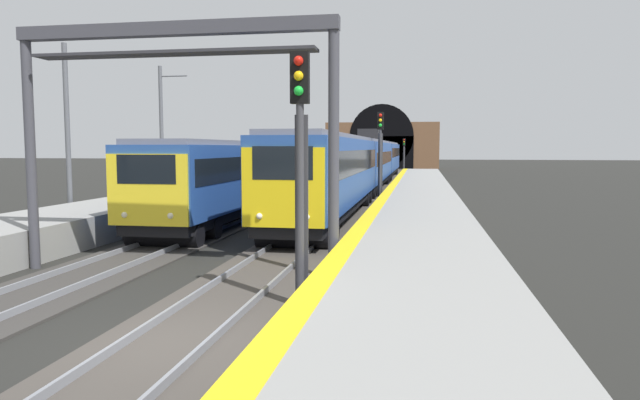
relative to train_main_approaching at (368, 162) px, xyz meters
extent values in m
plane|color=black|center=(-37.14, 0.00, -2.30)|extent=(320.00, 320.00, 0.00)
cube|color=gray|center=(-37.14, -4.12, -1.77)|extent=(112.00, 3.80, 1.07)
cube|color=yellow|center=(-37.14, -2.47, -1.23)|extent=(112.00, 0.50, 0.01)
cube|color=#423D38|center=(-37.14, 0.00, -2.27)|extent=(160.00, 2.84, 0.06)
cube|color=gray|center=(-37.14, 0.72, -2.17)|extent=(160.00, 0.07, 0.15)
cube|color=gray|center=(-37.14, -0.72, -2.17)|extent=(160.00, 0.07, 0.15)
cube|color=#264C99|center=(-19.42, 0.00, 0.07)|extent=(18.94, 2.75, 2.88)
cube|color=black|center=(-19.42, 0.00, 0.48)|extent=(18.18, 2.78, 1.04)
cube|color=slate|center=(-19.42, 0.00, 1.61)|extent=(18.37, 2.34, 0.20)
cube|color=black|center=(-19.42, 0.00, -1.55)|extent=(18.56, 2.42, 0.49)
cylinder|color=black|center=(-27.46, 0.00, -1.86)|extent=(0.88, 2.52, 0.88)
cylinder|color=black|center=(-25.66, 0.00, -1.86)|extent=(0.88, 2.52, 0.88)
cylinder|color=black|center=(-13.18, 0.00, -1.86)|extent=(0.88, 2.52, 0.88)
cylinder|color=black|center=(-11.38, 0.00, -1.86)|extent=(0.88, 2.52, 0.88)
cube|color=yellow|center=(-28.93, 0.00, -0.12)|extent=(0.12, 2.63, 2.50)
cube|color=black|center=(-28.98, 0.00, 0.65)|extent=(0.04, 1.92, 1.04)
sphere|color=#F2EACC|center=(-28.99, -0.76, -1.02)|extent=(0.20, 0.20, 0.20)
sphere|color=#F2EACC|center=(-28.99, 0.75, -1.02)|extent=(0.20, 0.20, 0.20)
cube|color=#264C99|center=(0.15, 0.00, 0.07)|extent=(18.94, 2.75, 2.88)
cube|color=black|center=(0.15, 0.00, 0.32)|extent=(18.18, 2.78, 0.95)
cube|color=slate|center=(0.15, 0.00, 1.61)|extent=(18.37, 2.34, 0.20)
cube|color=black|center=(0.15, 0.00, -1.55)|extent=(18.56, 2.42, 0.49)
cylinder|color=black|center=(-8.33, 0.00, -1.86)|extent=(0.88, 2.52, 0.88)
cylinder|color=black|center=(-6.53, 0.00, -1.86)|extent=(0.88, 2.52, 0.88)
cylinder|color=black|center=(6.83, 0.00, -1.86)|extent=(0.88, 2.52, 0.88)
cylinder|color=black|center=(8.63, 0.00, -1.86)|extent=(0.88, 2.52, 0.88)
cube|color=#264C99|center=(19.72, 0.00, 0.07)|extent=(18.94, 2.75, 2.88)
cube|color=black|center=(19.72, 0.00, 0.59)|extent=(18.18, 2.78, 0.95)
cube|color=slate|center=(19.72, 0.00, 1.61)|extent=(18.37, 2.34, 0.20)
cube|color=black|center=(19.72, 0.00, -1.55)|extent=(18.56, 2.42, 0.49)
cylinder|color=black|center=(11.33, 0.00, -1.86)|extent=(0.88, 2.52, 0.88)
cylinder|color=black|center=(13.13, 0.00, -1.86)|extent=(0.88, 2.52, 0.88)
cylinder|color=black|center=(26.31, 0.00, -1.86)|extent=(0.88, 2.52, 0.88)
cylinder|color=black|center=(28.11, 0.00, -1.86)|extent=(0.88, 2.52, 0.88)
cube|color=black|center=(0.15, 0.00, 2.16)|extent=(1.30, 1.65, 0.90)
cube|color=#264C99|center=(-18.99, 4.53, -0.09)|extent=(20.12, 3.06, 2.61)
cube|color=black|center=(-18.99, 4.53, 0.28)|extent=(19.32, 3.08, 0.93)
cube|color=slate|center=(-18.99, 4.53, 1.31)|extent=(19.52, 2.62, 0.20)
cube|color=black|center=(-18.99, 4.53, -1.57)|extent=(19.72, 2.71, 0.48)
cylinder|color=black|center=(-27.93, 4.45, -1.88)|extent=(0.88, 2.65, 0.85)
cylinder|color=black|center=(-26.13, 4.47, -1.88)|extent=(0.88, 2.65, 0.85)
cylinder|color=black|center=(-11.85, 4.60, -1.88)|extent=(0.88, 2.65, 0.85)
cylinder|color=black|center=(-10.05, 4.62, -1.88)|extent=(0.88, 2.65, 0.85)
cube|color=yellow|center=(-29.08, 4.44, -0.24)|extent=(0.15, 2.75, 2.32)
cube|color=black|center=(-29.13, 4.44, 0.43)|extent=(0.06, 2.01, 0.94)
sphere|color=#F2EACC|center=(-29.13, 3.65, -1.05)|extent=(0.20, 0.20, 0.20)
sphere|color=#F2EACC|center=(-29.15, 5.23, -1.05)|extent=(0.20, 0.20, 0.20)
cube|color=#264C99|center=(1.60, 4.53, -0.09)|extent=(20.12, 3.06, 2.61)
cube|color=black|center=(1.60, 4.53, 0.19)|extent=(19.32, 3.08, 0.94)
cube|color=slate|center=(1.60, 4.53, 1.31)|extent=(19.52, 2.62, 0.20)
cube|color=black|center=(1.60, 4.53, -1.57)|extent=(19.72, 2.71, 0.48)
cylinder|color=black|center=(-6.96, 4.45, -1.88)|extent=(0.88, 2.65, 0.85)
cylinder|color=black|center=(-5.16, 4.47, -1.88)|extent=(0.88, 2.65, 0.85)
cylinder|color=black|center=(8.37, 4.60, -1.88)|extent=(0.88, 2.65, 0.85)
cylinder|color=black|center=(10.16, 4.61, -1.88)|extent=(0.88, 2.65, 0.85)
cube|color=#264C99|center=(22.19, 4.53, -0.09)|extent=(20.12, 3.06, 2.61)
cube|color=black|center=(22.19, 4.53, 0.22)|extent=(19.32, 3.08, 0.84)
cube|color=slate|center=(22.19, 4.53, 1.31)|extent=(19.52, 2.62, 0.20)
cube|color=black|center=(22.19, 4.53, -1.57)|extent=(19.72, 2.71, 0.48)
cylinder|color=black|center=(13.05, 4.45, -1.88)|extent=(0.88, 2.65, 0.85)
cylinder|color=black|center=(14.85, 4.47, -1.88)|extent=(0.88, 2.65, 0.85)
cylinder|color=black|center=(29.53, 4.60, -1.88)|extent=(0.88, 2.65, 0.85)
cylinder|color=black|center=(31.33, 4.62, -1.88)|extent=(0.88, 2.65, 0.85)
cube|color=black|center=(1.60, 4.53, 1.86)|extent=(1.32, 1.73, 0.90)
cylinder|color=#38383D|center=(-34.59, -1.75, -0.14)|extent=(0.16, 0.16, 4.32)
cube|color=black|center=(-34.59, -1.75, 2.54)|extent=(0.20, 0.38, 1.05)
cube|color=#38383D|center=(-34.45, -1.75, -0.14)|extent=(0.04, 0.28, 3.89)
sphere|color=red|center=(-34.72, -1.75, 2.87)|extent=(0.20, 0.20, 0.20)
sphere|color=yellow|center=(-34.72, -1.75, 2.57)|extent=(0.20, 0.20, 0.20)
sphere|color=green|center=(-34.72, -1.75, 2.27)|extent=(0.20, 0.20, 0.20)
cylinder|color=#38383D|center=(-11.08, -1.75, -0.04)|extent=(0.16, 0.16, 4.52)
cube|color=black|center=(-11.08, -1.75, 2.74)|extent=(0.20, 0.38, 1.05)
cube|color=#38383D|center=(-10.94, -1.75, -0.04)|extent=(0.04, 0.28, 4.06)
sphere|color=red|center=(-11.21, -1.75, 3.06)|extent=(0.20, 0.20, 0.20)
sphere|color=yellow|center=(-11.21, -1.75, 2.76)|extent=(0.20, 0.20, 0.20)
sphere|color=green|center=(-11.21, -1.75, 2.46)|extent=(0.20, 0.20, 0.20)
cylinder|color=#38383D|center=(36.79, -1.75, -0.47)|extent=(0.16, 0.16, 3.67)
cube|color=black|center=(36.79, -1.75, 1.90)|extent=(0.20, 0.38, 1.05)
cube|color=#38383D|center=(36.93, -1.75, -0.47)|extent=(0.04, 0.28, 3.31)
sphere|color=red|center=(36.66, -1.75, 2.22)|extent=(0.20, 0.20, 0.20)
sphere|color=yellow|center=(36.66, -1.75, 1.92)|extent=(0.20, 0.20, 0.20)
sphere|color=green|center=(36.66, -1.75, 1.62)|extent=(0.20, 0.20, 0.20)
cylinder|color=#3F3F47|center=(-31.79, 6.56, 0.87)|extent=(0.28, 0.28, 6.34)
cylinder|color=#3F3F47|center=(-31.79, -2.02, 0.87)|extent=(0.28, 0.28, 6.34)
cube|color=#3F3F47|center=(-31.79, 2.27, 4.22)|extent=(0.36, 8.86, 0.35)
cube|color=#2D2D33|center=(-31.79, 2.27, 3.59)|extent=(0.70, 7.72, 0.08)
cube|color=brown|center=(49.84, 2.27, 1.48)|extent=(2.74, 18.59, 7.56)
cube|color=black|center=(48.42, 2.27, 0.34)|extent=(0.12, 10.41, 5.29)
cylinder|color=black|center=(48.42, 2.27, 2.99)|extent=(0.12, 10.41, 10.41)
cylinder|color=#595B60|center=(-23.39, 10.96, 1.65)|extent=(0.22, 0.22, 7.90)
cylinder|color=#595B60|center=(-23.39, 10.01, 5.00)|extent=(0.08, 1.89, 0.08)
cylinder|color=#595B60|center=(-14.15, 10.96, 1.79)|extent=(0.22, 0.22, 8.19)
cylinder|color=#595B60|center=(-14.15, 10.13, 5.29)|extent=(0.08, 1.66, 0.08)
camera|label=1|loc=(-46.30, -4.22, 1.12)|focal=32.37mm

